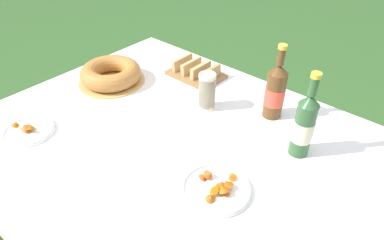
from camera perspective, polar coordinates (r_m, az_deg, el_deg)
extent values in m
cube|color=#A87A47|center=(1.29, -1.52, -5.03)|extent=(1.62, 1.21, 0.03)
cylinder|color=#A87A47|center=(2.25, -6.16, 3.29)|extent=(0.06, 0.06, 0.71)
cube|color=white|center=(1.27, -1.54, -4.36)|extent=(1.63, 1.22, 0.00)
cube|color=white|center=(1.72, 12.38, 4.54)|extent=(1.63, 0.00, 0.10)
cube|color=white|center=(1.86, -20.52, 5.58)|extent=(0.00, 1.22, 0.10)
cylinder|color=tan|center=(1.70, -13.20, 6.34)|extent=(0.32, 0.32, 0.01)
torus|color=#AD7033|center=(1.68, -13.40, 7.63)|extent=(0.29, 0.29, 0.08)
cylinder|color=beige|center=(1.45, 2.48, 3.66)|extent=(0.07, 0.07, 0.09)
cylinder|color=beige|center=(1.44, 2.49, 4.10)|extent=(0.07, 0.07, 0.09)
cylinder|color=beige|center=(1.43, 2.50, 4.54)|extent=(0.07, 0.07, 0.09)
cylinder|color=beige|center=(1.42, 2.52, 4.98)|extent=(0.07, 0.07, 0.09)
cylinder|color=beige|center=(1.42, 2.53, 5.43)|extent=(0.07, 0.07, 0.09)
cylinder|color=beige|center=(1.41, 2.55, 5.88)|extent=(0.07, 0.07, 0.09)
torus|color=beige|center=(1.39, 2.60, 7.56)|extent=(0.07, 0.07, 0.01)
cylinder|color=#2D562D|center=(1.24, 18.01, -1.54)|extent=(0.07, 0.07, 0.21)
cylinder|color=beige|center=(1.24, 17.97, -1.69)|extent=(0.07, 0.07, 0.08)
cone|color=#2D562D|center=(1.17, 19.12, 3.17)|extent=(0.07, 0.07, 0.04)
cylinder|color=#2D562D|center=(1.15, 19.61, 5.27)|extent=(0.03, 0.03, 0.06)
cylinder|color=gold|center=(1.13, 20.03, 7.02)|extent=(0.03, 0.03, 0.02)
cylinder|color=brown|center=(1.41, 13.60, 4.06)|extent=(0.08, 0.08, 0.20)
cylinder|color=#E54C38|center=(1.41, 13.57, 3.92)|extent=(0.08, 0.08, 0.08)
cone|color=brown|center=(1.35, 14.30, 8.23)|extent=(0.08, 0.08, 0.04)
cylinder|color=brown|center=(1.33, 14.62, 10.14)|extent=(0.03, 0.03, 0.06)
cylinder|color=gold|center=(1.31, 14.90, 11.71)|extent=(0.03, 0.03, 0.02)
cylinder|color=white|center=(1.47, -25.54, -1.76)|extent=(0.19, 0.19, 0.01)
torus|color=white|center=(1.47, -25.62, -1.52)|extent=(0.19, 0.19, 0.01)
cone|color=#B85916|center=(1.46, -26.11, -1.04)|extent=(0.04, 0.04, 0.03)
cone|color=#AB5C10|center=(1.44, -25.30, -1.19)|extent=(0.04, 0.03, 0.04)
cone|color=#C25514|center=(1.46, -25.87, -1.24)|extent=(0.04, 0.05, 0.03)
cone|color=#B95114|center=(1.46, -26.02, -0.97)|extent=(0.04, 0.04, 0.04)
cone|color=#C57117|center=(1.46, -25.53, -0.92)|extent=(0.05, 0.04, 0.04)
cone|color=#C8590A|center=(1.48, -27.33, -0.62)|extent=(0.03, 0.03, 0.02)
cylinder|color=white|center=(1.12, 4.04, -11.47)|extent=(0.22, 0.22, 0.01)
torus|color=white|center=(1.11, 4.05, -11.19)|extent=(0.22, 0.22, 0.01)
cone|color=#C75B20|center=(1.13, 2.99, -8.94)|extent=(0.05, 0.05, 0.05)
cone|color=#BD5B19|center=(1.07, 3.14, -12.86)|extent=(0.03, 0.03, 0.03)
cone|color=#B96F1A|center=(1.10, 4.34, -10.92)|extent=(0.04, 0.05, 0.04)
cone|color=#AF5C10|center=(1.08, 5.15, -11.28)|extent=(0.05, 0.04, 0.03)
cone|color=#AB5318|center=(1.09, 5.57, -11.66)|extent=(0.05, 0.05, 0.03)
cone|color=#AF520F|center=(1.10, 5.78, -10.47)|extent=(0.06, 0.06, 0.04)
cone|color=#B76B0E|center=(1.08, 3.47, -11.47)|extent=(0.04, 0.04, 0.04)
cone|color=#C76819|center=(1.13, 6.58, -9.38)|extent=(0.04, 0.04, 0.04)
cone|color=#B7531C|center=(1.13, 2.03, -9.33)|extent=(0.04, 0.04, 0.04)
cone|color=#AE420C|center=(1.11, 5.06, -10.56)|extent=(0.04, 0.03, 0.03)
cube|color=olive|center=(1.70, 0.65, 7.58)|extent=(0.26, 0.18, 0.02)
cube|color=tan|center=(1.73, -1.63, 9.57)|extent=(0.02, 0.14, 0.06)
cube|color=tan|center=(1.70, -0.12, 8.97)|extent=(0.02, 0.14, 0.06)
cube|color=tan|center=(1.66, 1.46, 8.33)|extent=(0.02, 0.14, 0.06)
cube|color=#B2844C|center=(1.63, 3.09, 7.67)|extent=(0.02, 0.14, 0.06)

